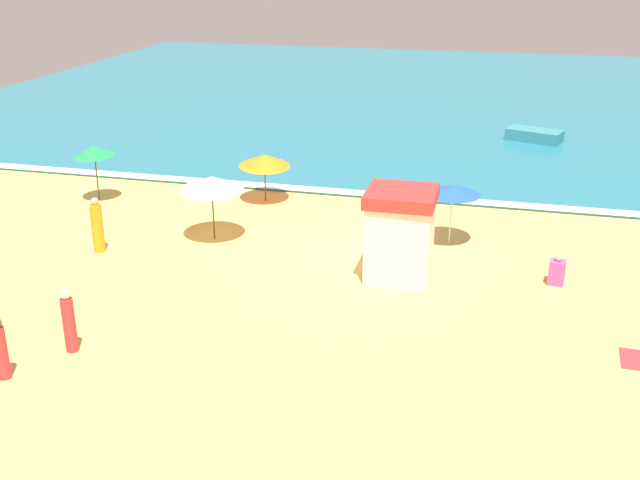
% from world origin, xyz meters
% --- Properties ---
extents(ground_plane, '(60.00, 60.00, 0.00)m').
position_xyz_m(ground_plane, '(0.00, 0.00, 0.00)').
color(ground_plane, '#EDBC60').
extents(ocean_water, '(60.00, 44.00, 0.10)m').
position_xyz_m(ocean_water, '(0.00, 28.00, 0.05)').
color(ocean_water, teal).
rests_on(ocean_water, ground_plane).
extents(wave_breaker_foam, '(57.00, 0.70, 0.01)m').
position_xyz_m(wave_breaker_foam, '(0.00, 6.30, 0.10)').
color(wave_breaker_foam, white).
rests_on(wave_breaker_foam, ocean_water).
extents(lifeguard_cabana, '(2.04, 2.01, 2.75)m').
position_xyz_m(lifeguard_cabana, '(1.23, -1.19, 1.40)').
color(lifeguard_cabana, white).
rests_on(lifeguard_cabana, ground_plane).
extents(beach_umbrella_0, '(2.76, 2.77, 1.95)m').
position_xyz_m(beach_umbrella_0, '(-4.92, 4.70, 1.65)').
color(beach_umbrella_0, '#4C3823').
rests_on(beach_umbrella_0, ground_plane).
extents(beach_umbrella_1, '(2.01, 1.99, 2.27)m').
position_xyz_m(beach_umbrella_1, '(-11.32, 3.21, 1.99)').
color(beach_umbrella_1, '#4C3823').
rests_on(beach_umbrella_1, ground_plane).
extents(beach_umbrella_2, '(2.65, 2.65, 2.07)m').
position_xyz_m(beach_umbrella_2, '(2.48, 1.99, 1.88)').
color(beach_umbrella_2, silver).
rests_on(beach_umbrella_2, ground_plane).
extents(beach_umbrella_4, '(3.07, 3.07, 2.26)m').
position_xyz_m(beach_umbrella_4, '(-5.37, 0.40, 1.99)').
color(beach_umbrella_4, '#4C3823').
rests_on(beach_umbrella_4, ground_plane).
extents(beachgoer_0, '(0.52, 0.52, 0.96)m').
position_xyz_m(beachgoer_0, '(5.87, -0.58, 0.40)').
color(beachgoer_0, '#D84CA5').
rests_on(beachgoer_0, ground_plane).
extents(beachgoer_3, '(0.43, 0.43, 1.56)m').
position_xyz_m(beachgoer_3, '(-6.83, -9.18, 0.76)').
color(beachgoer_3, red).
rests_on(beachgoer_3, ground_plane).
extents(beachgoer_4, '(0.39, 0.39, 1.86)m').
position_xyz_m(beachgoer_4, '(-8.61, -1.59, 0.87)').
color(beachgoer_4, orange).
rests_on(beachgoer_4, ground_plane).
extents(beachgoer_5, '(0.36, 0.36, 1.67)m').
position_xyz_m(beachgoer_5, '(-5.98, -7.66, 0.81)').
color(beachgoer_5, red).
rests_on(beachgoer_5, ground_plane).
extents(beach_towel_3, '(0.89, 1.11, 0.01)m').
position_xyz_m(beach_towel_3, '(7.67, -4.73, 0.01)').
color(beach_towel_3, red).
rests_on(beach_towel_3, ground_plane).
extents(small_boat_0, '(2.93, 2.10, 0.58)m').
position_xyz_m(small_boat_0, '(5.41, 16.89, 0.39)').
color(small_boat_0, teal).
rests_on(small_boat_0, ocean_water).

